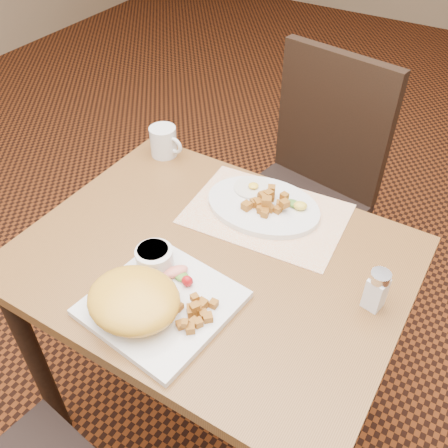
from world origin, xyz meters
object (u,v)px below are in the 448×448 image
plate_square (162,303)px  salt_shaker (377,289)px  chair_far (308,181)px  plate_oval (263,206)px  coffee_mug (164,141)px  table (212,286)px

plate_square → salt_shaker: size_ratio=2.80×
chair_far → plate_oval: bearing=105.9°
plate_square → salt_shaker: (0.38, 0.24, 0.04)m
salt_shaker → coffee_mug: size_ratio=0.90×
table → chair_far: bearing=92.1°
plate_oval → plate_square: bearing=-94.5°
plate_square → coffee_mug: coffee_mug is taller
table → plate_square: plate_square is taller
coffee_mug → salt_shaker: bearing=-18.1°
chair_far → salt_shaker: chair_far is taller
plate_oval → coffee_mug: coffee_mug is taller
salt_shaker → coffee_mug: bearing=161.9°
table → salt_shaker: 0.41m
table → plate_oval: bearing=84.2°
plate_square → plate_oval: size_ratio=0.92×
table → plate_oval: 0.25m
plate_oval → coffee_mug: (-0.38, 0.07, 0.03)m
table → salt_shaker: (0.38, 0.05, 0.16)m
table → chair_far: chair_far is taller
coffee_mug → chair_far: bearing=48.5°
salt_shaker → table: bearing=-171.8°
salt_shaker → plate_oval: bearing=155.1°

